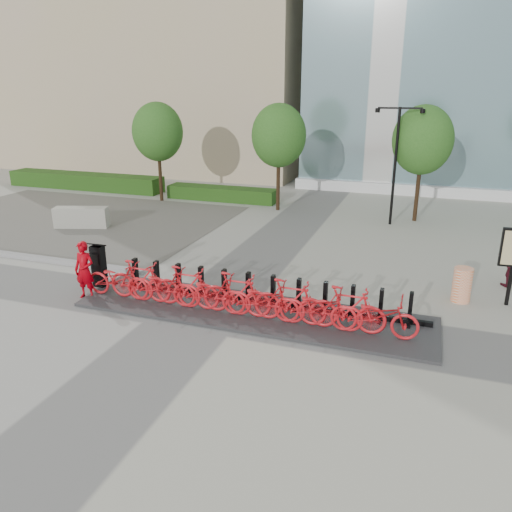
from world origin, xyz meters
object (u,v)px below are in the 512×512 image
(kiosk, at_px, (99,265))
(construction_barrel, at_px, (462,285))
(jersey_barrier, at_px, (81,217))
(bike_0, at_px, (118,279))
(worker_red, at_px, (84,270))

(kiosk, height_order, construction_barrel, kiosk)
(construction_barrel, distance_m, jersey_barrier, 15.50)
(construction_barrel, bearing_deg, jersey_barrier, 168.41)
(bike_0, bearing_deg, kiosk, 62.99)
(worker_red, relative_size, jersey_barrier, 0.74)
(kiosk, xyz_separation_m, construction_barrel, (10.21, 2.51, -0.24))
(kiosk, height_order, worker_red, worker_red)
(kiosk, height_order, jersey_barrier, kiosk)
(bike_0, relative_size, kiosk, 1.42)
(worker_red, bearing_deg, construction_barrel, 16.84)
(bike_0, bearing_deg, construction_barrel, -71.84)
(bike_0, distance_m, worker_red, 0.99)
(construction_barrel, bearing_deg, kiosk, -166.17)
(bike_0, relative_size, jersey_barrier, 0.86)
(jersey_barrier, bearing_deg, kiosk, -66.62)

